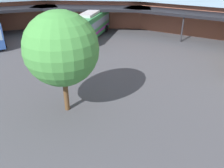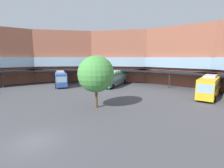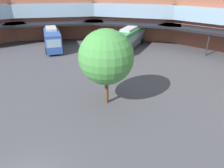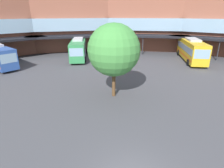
% 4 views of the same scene
% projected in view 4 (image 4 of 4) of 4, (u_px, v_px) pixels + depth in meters
% --- Properties ---
extents(station_building, '(83.56, 50.23, 14.48)m').
position_uv_depth(station_building, '(111.00, 21.00, 27.42)').
color(station_building, '#93543F').
rests_on(station_building, ground).
extents(bus_1, '(3.26, 12.07, 3.71)m').
position_uv_depth(bus_1, '(79.00, 48.00, 35.50)').
color(bus_1, '#338C4C').
rests_on(bus_1, ground).
extents(bus_3, '(4.75, 12.09, 3.90)m').
position_uv_depth(bus_3, '(191.00, 49.00, 33.46)').
color(bus_3, gold).
rests_on(bus_3, ground).
extents(plaza_tree, '(5.07, 5.07, 7.31)m').
position_uv_depth(plaza_tree, '(114.00, 50.00, 17.87)').
color(plaza_tree, brown).
rests_on(plaza_tree, ground).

